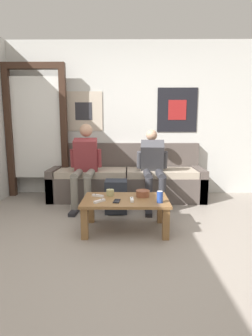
% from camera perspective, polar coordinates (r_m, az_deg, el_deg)
% --- Properties ---
extents(ground_plane, '(18.00, 18.00, 0.00)m').
position_cam_1_polar(ground_plane, '(2.48, -4.13, -18.94)').
color(ground_plane, gray).
extents(wall_back, '(10.00, 0.07, 2.55)m').
position_cam_1_polar(wall_back, '(4.54, -1.88, 10.54)').
color(wall_back, silver).
rests_on(wall_back, ground_plane).
extents(door_frame, '(1.00, 0.10, 2.15)m').
position_cam_1_polar(door_frame, '(4.57, -18.91, 9.08)').
color(door_frame, '#382319').
rests_on(door_frame, ground_plane).
extents(couch, '(2.42, 0.73, 0.88)m').
position_cam_1_polar(couch, '(4.26, 0.13, -2.68)').
color(couch, '#564C47').
rests_on(couch, ground_plane).
extents(coffee_table, '(0.95, 0.59, 0.36)m').
position_cam_1_polar(coffee_table, '(2.95, -0.12, -7.95)').
color(coffee_table, olive).
rests_on(coffee_table, ground_plane).
extents(person_seated_adult, '(0.47, 0.85, 1.20)m').
position_cam_1_polar(person_seated_adult, '(3.87, -8.97, 1.30)').
color(person_seated_adult, gray).
rests_on(person_seated_adult, ground_plane).
extents(person_seated_teen, '(0.47, 0.98, 1.11)m').
position_cam_1_polar(person_seated_teen, '(3.87, 5.90, 0.77)').
color(person_seated_teen, '#2D2D33').
rests_on(person_seated_teen, ground_plane).
extents(backpack, '(0.30, 0.30, 0.44)m').
position_cam_1_polar(backpack, '(3.57, -2.17, -6.38)').
color(backpack, '#282D38').
rests_on(backpack, ground_plane).
extents(ceramic_bowl, '(0.16, 0.16, 0.07)m').
position_cam_1_polar(ceramic_bowl, '(3.02, 3.67, -5.45)').
color(ceramic_bowl, brown).
rests_on(ceramic_bowl, coffee_table).
extents(pillar_candle, '(0.09, 0.09, 0.09)m').
position_cam_1_polar(pillar_candle, '(3.05, -3.46, -5.38)').
color(pillar_candle, tan).
rests_on(pillar_candle, coffee_table).
extents(drink_can_blue, '(0.07, 0.07, 0.12)m').
position_cam_1_polar(drink_can_blue, '(2.80, 7.38, -6.25)').
color(drink_can_blue, '#28479E').
rests_on(drink_can_blue, coffee_table).
extents(game_controller_near_left, '(0.04, 0.14, 0.03)m').
position_cam_1_polar(game_controller_near_left, '(2.86, 1.29, -6.89)').
color(game_controller_near_left, white).
rests_on(game_controller_near_left, coffee_table).
extents(game_controller_near_right, '(0.12, 0.13, 0.03)m').
position_cam_1_polar(game_controller_near_right, '(2.82, -5.80, -7.15)').
color(game_controller_near_right, white).
rests_on(game_controller_near_right, coffee_table).
extents(game_controller_far_center, '(0.14, 0.09, 0.03)m').
position_cam_1_polar(game_controller_far_center, '(3.03, -6.14, -6.00)').
color(game_controller_far_center, white).
rests_on(game_controller_far_center, coffee_table).
extents(cell_phone, '(0.08, 0.14, 0.01)m').
position_cam_1_polar(cell_phone, '(2.83, -2.02, -7.20)').
color(cell_phone, black).
rests_on(cell_phone, coffee_table).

